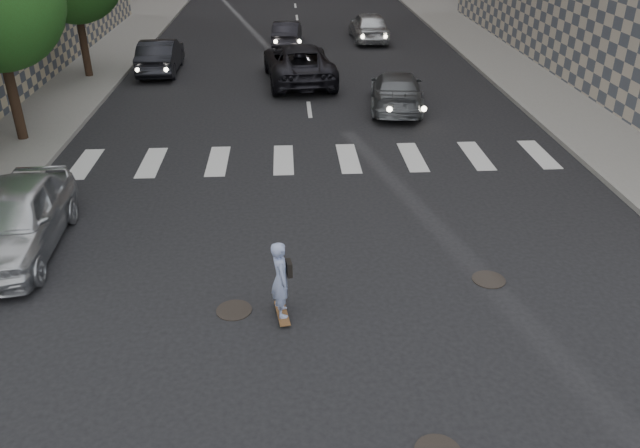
# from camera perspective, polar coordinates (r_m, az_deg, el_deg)

# --- Properties ---
(ground) EXTENTS (160.00, 160.00, 0.00)m
(ground) POSITION_cam_1_polar(r_m,az_deg,el_deg) (11.45, 1.95, -11.10)
(ground) COLOR black
(ground) RESTS_ON ground
(sidewalk_right) EXTENTS (13.00, 80.00, 0.15)m
(sidewalk_right) POSITION_cam_1_polar(r_m,az_deg,el_deg) (33.47, 24.92, 13.10)
(sidewalk_right) COLOR gray
(sidewalk_right) RESTS_ON ground
(manhole_b) EXTENTS (0.70, 0.70, 0.02)m
(manhole_b) POSITION_cam_1_polar(r_m,az_deg,el_deg) (12.41, -7.86, -7.81)
(manhole_b) COLOR black
(manhole_b) RESTS_ON ground
(manhole_c) EXTENTS (0.70, 0.70, 0.02)m
(manhole_c) POSITION_cam_1_polar(r_m,az_deg,el_deg) (13.67, 15.17, -4.92)
(manhole_c) COLOR black
(manhole_c) RESTS_ON ground
(skateboarder) EXTENTS (0.45, 0.84, 1.64)m
(skateboarder) POSITION_cam_1_polar(r_m,az_deg,el_deg) (11.68, -3.57, -5.05)
(skateboarder) COLOR brown
(skateboarder) RESTS_ON ground
(silver_sedan) EXTENTS (2.11, 4.78, 1.60)m
(silver_sedan) POSITION_cam_1_polar(r_m,az_deg,el_deg) (15.46, -26.18, 0.39)
(silver_sedan) COLOR silver
(silver_sedan) RESTS_ON ground
(traffic_car_a) EXTENTS (1.68, 4.57, 1.49)m
(traffic_car_a) POSITION_cam_1_polar(r_m,az_deg,el_deg) (30.10, -14.38, 14.68)
(traffic_car_a) COLOR black
(traffic_car_a) RESTS_ON ground
(traffic_car_b) EXTENTS (2.53, 4.92, 1.37)m
(traffic_car_b) POSITION_cam_1_polar(r_m,az_deg,el_deg) (24.13, 7.00, 12.02)
(traffic_car_b) COLOR slate
(traffic_car_b) RESTS_ON ground
(traffic_car_c) EXTENTS (3.23, 6.07, 1.62)m
(traffic_car_c) POSITION_cam_1_polar(r_m,az_deg,el_deg) (27.61, -1.97, 14.50)
(traffic_car_c) COLOR black
(traffic_car_c) RESTS_ON ground
(traffic_car_d) EXTENTS (1.94, 4.66, 1.58)m
(traffic_car_d) POSITION_cam_1_polar(r_m,az_deg,el_deg) (36.15, 4.49, 17.60)
(traffic_car_d) COLOR silver
(traffic_car_d) RESTS_ON ground
(traffic_car_e) EXTENTS (1.68, 3.99, 1.28)m
(traffic_car_e) POSITION_cam_1_polar(r_m,az_deg,el_deg) (34.94, -3.02, 17.04)
(traffic_car_e) COLOR black
(traffic_car_e) RESTS_ON ground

